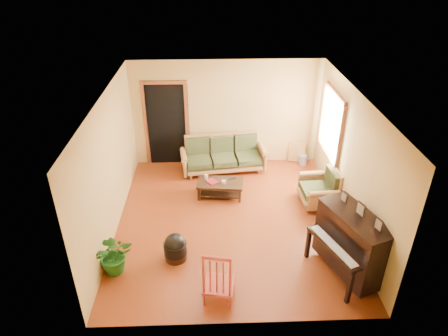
{
  "coord_description": "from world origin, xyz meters",
  "views": [
    {
      "loc": [
        -0.38,
        -6.47,
        4.9
      ],
      "look_at": [
        -0.14,
        0.2,
        1.1
      ],
      "focal_mm": 32.0,
      "sensor_mm": 36.0,
      "label": 1
    }
  ],
  "objects_px": {
    "armchair": "(318,187)",
    "footstool": "(175,250)",
    "coffee_table": "(220,189)",
    "piano": "(351,244)",
    "sofa": "(223,155)",
    "ceramic_crock": "(303,160)",
    "red_chair": "(219,273)",
    "potted_plant": "(114,254)"
  },
  "relations": [
    {
      "from": "coffee_table",
      "to": "potted_plant",
      "type": "distance_m",
      "value": 2.89
    },
    {
      "from": "red_chair",
      "to": "ceramic_crock",
      "type": "height_order",
      "value": "red_chair"
    },
    {
      "from": "footstool",
      "to": "potted_plant",
      "type": "height_order",
      "value": "potted_plant"
    },
    {
      "from": "piano",
      "to": "sofa",
      "type": "bearing_deg",
      "value": 98.42
    },
    {
      "from": "sofa",
      "to": "coffee_table",
      "type": "xyz_separation_m",
      "value": [
        -0.11,
        -1.12,
        -0.25
      ]
    },
    {
      "from": "ceramic_crock",
      "to": "sofa",
      "type": "bearing_deg",
      "value": -173.16
    },
    {
      "from": "coffee_table",
      "to": "ceramic_crock",
      "type": "distance_m",
      "value": 2.52
    },
    {
      "from": "red_chair",
      "to": "ceramic_crock",
      "type": "distance_m",
      "value": 4.79
    },
    {
      "from": "coffee_table",
      "to": "piano",
      "type": "xyz_separation_m",
      "value": [
        2.09,
        -2.39,
        0.4
      ]
    },
    {
      "from": "red_chair",
      "to": "ceramic_crock",
      "type": "relative_size",
      "value": 3.93
    },
    {
      "from": "piano",
      "to": "footstool",
      "type": "height_order",
      "value": "piano"
    },
    {
      "from": "coffee_table",
      "to": "armchair",
      "type": "relative_size",
      "value": 1.17
    },
    {
      "from": "red_chair",
      "to": "ceramic_crock",
      "type": "xyz_separation_m",
      "value": [
        2.21,
        4.24,
        -0.37
      ]
    },
    {
      "from": "armchair",
      "to": "ceramic_crock",
      "type": "xyz_separation_m",
      "value": [
        0.06,
        1.72,
        -0.29
      ]
    },
    {
      "from": "coffee_table",
      "to": "potted_plant",
      "type": "height_order",
      "value": "potted_plant"
    },
    {
      "from": "footstool",
      "to": "ceramic_crock",
      "type": "bearing_deg",
      "value": 48.48
    },
    {
      "from": "coffee_table",
      "to": "piano",
      "type": "relative_size",
      "value": 0.75
    },
    {
      "from": "sofa",
      "to": "armchair",
      "type": "distance_m",
      "value": 2.44
    },
    {
      "from": "ceramic_crock",
      "to": "coffee_table",
      "type": "bearing_deg",
      "value": -147.2
    },
    {
      "from": "armchair",
      "to": "footstool",
      "type": "relative_size",
      "value": 2.07
    },
    {
      "from": "footstool",
      "to": "potted_plant",
      "type": "bearing_deg",
      "value": -165.44
    },
    {
      "from": "coffee_table",
      "to": "red_chair",
      "type": "distance_m",
      "value": 2.89
    },
    {
      "from": "sofa",
      "to": "ceramic_crock",
      "type": "xyz_separation_m",
      "value": [
        2.0,
        0.24,
        -0.3
      ]
    },
    {
      "from": "potted_plant",
      "to": "red_chair",
      "type": "bearing_deg",
      "value": -20.29
    },
    {
      "from": "red_chair",
      "to": "piano",
      "type": "bearing_deg",
      "value": 23.42
    },
    {
      "from": "coffee_table",
      "to": "footstool",
      "type": "xyz_separation_m",
      "value": [
        -0.84,
        -1.98,
        0.01
      ]
    },
    {
      "from": "footstool",
      "to": "ceramic_crock",
      "type": "relative_size",
      "value": 1.6
    },
    {
      "from": "sofa",
      "to": "armchair",
      "type": "relative_size",
      "value": 2.36
    },
    {
      "from": "ceramic_crock",
      "to": "armchair",
      "type": "bearing_deg",
      "value": -92.06
    },
    {
      "from": "red_chair",
      "to": "potted_plant",
      "type": "bearing_deg",
      "value": 170.53
    },
    {
      "from": "coffee_table",
      "to": "armchair",
      "type": "height_order",
      "value": "armchair"
    },
    {
      "from": "armchair",
      "to": "footstool",
      "type": "bearing_deg",
      "value": -153.99
    },
    {
      "from": "armchair",
      "to": "potted_plant",
      "type": "xyz_separation_m",
      "value": [
        -3.88,
        -1.87,
        -0.06
      ]
    },
    {
      "from": "sofa",
      "to": "footstool",
      "type": "xyz_separation_m",
      "value": [
        -0.95,
        -3.1,
        -0.23
      ]
    },
    {
      "from": "ceramic_crock",
      "to": "piano",
      "type": "bearing_deg",
      "value": -90.37
    },
    {
      "from": "armchair",
      "to": "ceramic_crock",
      "type": "relative_size",
      "value": 3.32
    },
    {
      "from": "piano",
      "to": "footstool",
      "type": "relative_size",
      "value": 3.22
    },
    {
      "from": "red_chair",
      "to": "armchair",
      "type": "bearing_deg",
      "value": 60.27
    },
    {
      "from": "armchair",
      "to": "red_chair",
      "type": "distance_m",
      "value": 3.31
    },
    {
      "from": "piano",
      "to": "red_chair",
      "type": "height_order",
      "value": "piano"
    },
    {
      "from": "footstool",
      "to": "red_chair",
      "type": "distance_m",
      "value": 1.21
    },
    {
      "from": "piano",
      "to": "coffee_table",
      "type": "bearing_deg",
      "value": 110.19
    }
  ]
}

